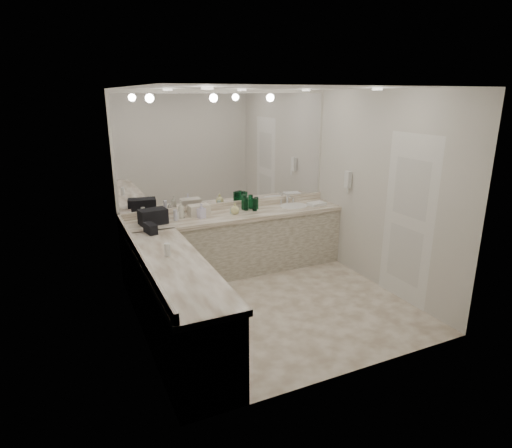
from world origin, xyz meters
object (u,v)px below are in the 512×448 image
sink (294,206)px  hand_towel (317,204)px  cream_cosmetic_case (199,210)px  soap_bottle_a (181,210)px  wall_phone (348,180)px  soap_bottle_c (235,208)px  black_toiletry_bag (153,217)px  soap_bottle_b (201,211)px

sink → hand_towel: 0.36m
cream_cosmetic_case → soap_bottle_a: 0.25m
sink → soap_bottle_a: size_ratio=1.88×
wall_phone → soap_bottle_a: bearing=165.6°
cream_cosmetic_case → soap_bottle_c: size_ratio=1.78×
black_toiletry_bag → soap_bottle_c: size_ratio=2.15×
soap_bottle_c → cream_cosmetic_case: bearing=167.2°
hand_towel → black_toiletry_bag: bearing=178.5°
soap_bottle_a → soap_bottle_b: bearing=-27.4°
hand_towel → soap_bottle_a: bearing=174.6°
sink → soap_bottle_a: 1.73m
soap_bottle_b → soap_bottle_a: bearing=152.6°
black_toiletry_bag → soap_bottle_c: bearing=0.5°
cream_cosmetic_case → hand_towel: (1.82, -0.19, -0.06)m
sink → wall_phone: bearing=-39.6°
cream_cosmetic_case → soap_bottle_b: soap_bottle_b is taller
hand_towel → soap_bottle_c: (-1.32, 0.08, 0.06)m
soap_bottle_a → cream_cosmetic_case: bearing=-1.5°
soap_bottle_c → wall_phone: bearing=-16.8°
sink → black_toiletry_bag: bearing=-179.1°
wall_phone → soap_bottle_c: bearing=163.2°
cream_cosmetic_case → black_toiletry_bag: bearing=-173.0°
soap_bottle_b → wall_phone: bearing=-12.7°
sink → wall_phone: size_ratio=1.83×
wall_phone → black_toiletry_bag: size_ratio=0.69×
hand_towel → soap_bottle_c: soap_bottle_c is taller
black_toiletry_bag → soap_bottle_b: soap_bottle_b is taller
cream_cosmetic_case → hand_towel: bearing=-9.3°
soap_bottle_b → soap_bottle_c: soap_bottle_b is taller
sink → soap_bottle_a: (-1.72, 0.10, 0.12)m
soap_bottle_c → sink: bearing=1.3°
cream_cosmetic_case → soap_bottle_b: (-0.00, -0.12, 0.02)m
hand_towel → soap_bottle_c: size_ratio=1.63×
hand_towel → soap_bottle_a: (-2.07, 0.19, 0.10)m
sink → cream_cosmetic_case: 1.48m
wall_phone → cream_cosmetic_case: (-2.08, 0.59, -0.37)m
wall_phone → sink: bearing=140.4°
black_toiletry_bag → soap_bottle_c: black_toiletry_bag is taller
sink → cream_cosmetic_case: cream_cosmetic_case is taller
wall_phone → soap_bottle_a: size_ratio=1.02×
sink → soap_bottle_b: soap_bottle_b is taller
wall_phone → soap_bottle_b: bearing=167.3°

